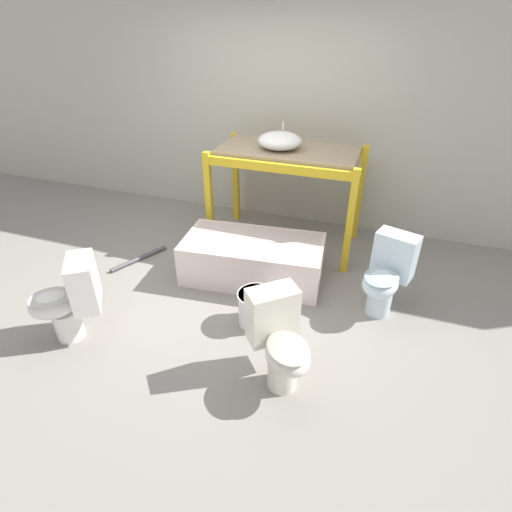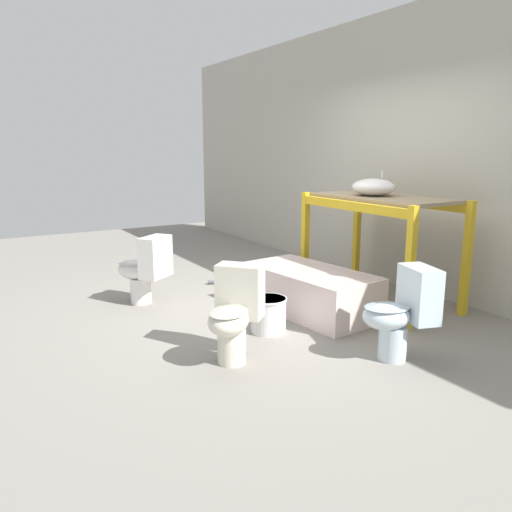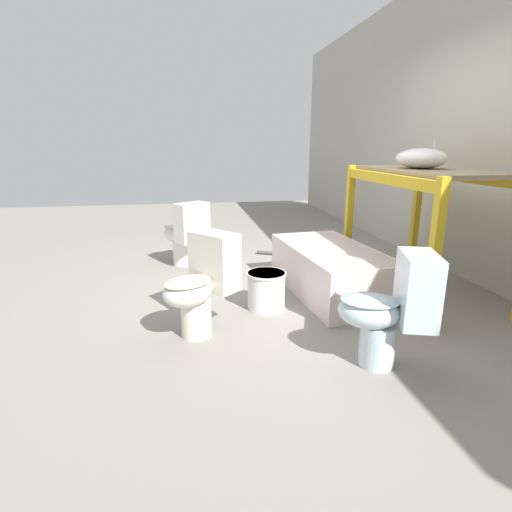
{
  "view_description": "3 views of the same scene",
  "coord_description": "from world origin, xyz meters",
  "px_view_note": "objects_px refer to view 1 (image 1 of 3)",
  "views": [
    {
      "loc": [
        1.44,
        -3.02,
        2.41
      ],
      "look_at": [
        0.52,
        -0.38,
        0.69
      ],
      "focal_mm": 28.0,
      "sensor_mm": 36.0,
      "label": 1
    },
    {
      "loc": [
        4.14,
        -2.73,
        1.64
      ],
      "look_at": [
        0.37,
        -0.44,
        0.68
      ],
      "focal_mm": 35.0,
      "sensor_mm": 36.0,
      "label": 2
    },
    {
      "loc": [
        3.65,
        -1.04,
        1.36
      ],
      "look_at": [
        0.62,
        -0.51,
        0.49
      ],
      "focal_mm": 28.0,
      "sensor_mm": 36.0,
      "label": 3
    }
  ],
  "objects_px": {
    "toilet_near": "(69,299)",
    "sink_basin": "(280,141)",
    "bathtub_main": "(253,256)",
    "toilet_extra": "(386,274)",
    "bucket_white": "(256,307)",
    "toilet_far": "(280,340)"
  },
  "relations": [
    {
      "from": "sink_basin",
      "to": "toilet_extra",
      "type": "height_order",
      "value": "sink_basin"
    },
    {
      "from": "sink_basin",
      "to": "toilet_extra",
      "type": "relative_size",
      "value": 0.63
    },
    {
      "from": "toilet_near",
      "to": "bucket_white",
      "type": "xyz_separation_m",
      "value": [
        1.4,
        0.67,
        -0.23
      ]
    },
    {
      "from": "toilet_near",
      "to": "toilet_far",
      "type": "distance_m",
      "value": 1.78
    },
    {
      "from": "sink_basin",
      "to": "toilet_far",
      "type": "distance_m",
      "value": 2.28
    },
    {
      "from": "sink_basin",
      "to": "toilet_extra",
      "type": "bearing_deg",
      "value": -34.89
    },
    {
      "from": "toilet_extra",
      "to": "sink_basin",
      "type": "bearing_deg",
      "value": 163.09
    },
    {
      "from": "toilet_near",
      "to": "toilet_extra",
      "type": "distance_m",
      "value": 2.73
    },
    {
      "from": "sink_basin",
      "to": "bucket_white",
      "type": "xyz_separation_m",
      "value": [
        0.25,
        -1.47,
        -1.07
      ]
    },
    {
      "from": "toilet_near",
      "to": "toilet_extra",
      "type": "relative_size",
      "value": 1.0
    },
    {
      "from": "bathtub_main",
      "to": "sink_basin",
      "type": "bearing_deg",
      "value": 82.68
    },
    {
      "from": "sink_basin",
      "to": "bucket_white",
      "type": "relative_size",
      "value": 1.38
    },
    {
      "from": "toilet_near",
      "to": "bathtub_main",
      "type": "bearing_deg",
      "value": 104.17
    },
    {
      "from": "bathtub_main",
      "to": "toilet_extra",
      "type": "distance_m",
      "value": 1.32
    },
    {
      "from": "toilet_extra",
      "to": "bucket_white",
      "type": "bearing_deg",
      "value": -133.35
    },
    {
      "from": "sink_basin",
      "to": "toilet_far",
      "type": "bearing_deg",
      "value": -72.85
    },
    {
      "from": "bathtub_main",
      "to": "bucket_white",
      "type": "distance_m",
      "value": 0.73
    },
    {
      "from": "bathtub_main",
      "to": "toilet_near",
      "type": "distance_m",
      "value": 1.76
    },
    {
      "from": "bathtub_main",
      "to": "toilet_extra",
      "type": "relative_size",
      "value": 2.0
    },
    {
      "from": "toilet_near",
      "to": "toilet_extra",
      "type": "bearing_deg",
      "value": 81.07
    },
    {
      "from": "toilet_near",
      "to": "toilet_extra",
      "type": "xyz_separation_m",
      "value": [
        2.44,
        1.23,
        0.0
      ]
    },
    {
      "from": "toilet_near",
      "to": "sink_basin",
      "type": "bearing_deg",
      "value": 115.96
    }
  ]
}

